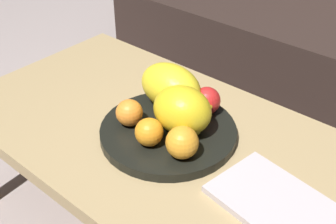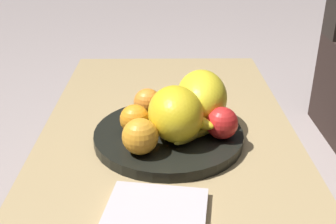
{
  "view_description": "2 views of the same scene",
  "coord_description": "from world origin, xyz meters",
  "px_view_note": "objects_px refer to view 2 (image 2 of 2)",
  "views": [
    {
      "loc": [
        0.58,
        -0.67,
        1.09
      ],
      "look_at": [
        0.01,
        -0.0,
        0.47
      ],
      "focal_mm": 46.16,
      "sensor_mm": 36.0,
      "label": 1
    },
    {
      "loc": [
        0.88,
        -0.01,
        0.9
      ],
      "look_at": [
        0.01,
        -0.0,
        0.47
      ],
      "focal_mm": 44.82,
      "sensor_mm": 36.0,
      "label": 2
    }
  ],
  "objects_px": {
    "coffee_table": "(168,153)",
    "banana_bunch": "(193,124)",
    "orange_left": "(135,119)",
    "apple_right": "(222,123)",
    "melon_large_front": "(176,114)",
    "melon_smaller_beside": "(202,97)",
    "fruit_bowl": "(168,136)",
    "orange_right": "(148,102)",
    "orange_front": "(140,136)"
  },
  "relations": [
    {
      "from": "orange_left",
      "to": "apple_right",
      "type": "bearing_deg",
      "value": 82.91
    },
    {
      "from": "melon_smaller_beside",
      "to": "orange_left",
      "type": "distance_m",
      "value": 0.17
    },
    {
      "from": "coffee_table",
      "to": "melon_large_front",
      "type": "relative_size",
      "value": 7.82
    },
    {
      "from": "banana_bunch",
      "to": "apple_right",
      "type": "bearing_deg",
      "value": 84.86
    },
    {
      "from": "melon_smaller_beside",
      "to": "orange_front",
      "type": "xyz_separation_m",
      "value": [
        0.16,
        -0.14,
        -0.02
      ]
    },
    {
      "from": "fruit_bowl",
      "to": "melon_large_front",
      "type": "height_order",
      "value": "melon_large_front"
    },
    {
      "from": "melon_large_front",
      "to": "banana_bunch",
      "type": "bearing_deg",
      "value": 99.38
    },
    {
      "from": "melon_smaller_beside",
      "to": "orange_right",
      "type": "xyz_separation_m",
      "value": [
        -0.03,
        -0.13,
        -0.03
      ]
    },
    {
      "from": "fruit_bowl",
      "to": "orange_front",
      "type": "bearing_deg",
      "value": -32.35
    },
    {
      "from": "banana_bunch",
      "to": "fruit_bowl",
      "type": "bearing_deg",
      "value": -113.63
    },
    {
      "from": "orange_front",
      "to": "apple_right",
      "type": "distance_m",
      "value": 0.19
    },
    {
      "from": "orange_left",
      "to": "apple_right",
      "type": "distance_m",
      "value": 0.2
    },
    {
      "from": "banana_bunch",
      "to": "melon_large_front",
      "type": "bearing_deg",
      "value": -80.62
    },
    {
      "from": "fruit_bowl",
      "to": "melon_large_front",
      "type": "distance_m",
      "value": 0.08
    },
    {
      "from": "melon_large_front",
      "to": "melon_smaller_beside",
      "type": "xyz_separation_m",
      "value": [
        -0.09,
        0.07,
        -0.0
      ]
    },
    {
      "from": "orange_right",
      "to": "orange_left",
      "type": "bearing_deg",
      "value": -15.84
    },
    {
      "from": "fruit_bowl",
      "to": "apple_right",
      "type": "bearing_deg",
      "value": 75.72
    },
    {
      "from": "melon_smaller_beside",
      "to": "banana_bunch",
      "type": "xyz_separation_m",
      "value": [
        0.09,
        -0.02,
        -0.03
      ]
    },
    {
      "from": "coffee_table",
      "to": "orange_right",
      "type": "xyz_separation_m",
      "value": [
        -0.08,
        -0.05,
        0.1
      ]
    },
    {
      "from": "melon_large_front",
      "to": "coffee_table",
      "type": "bearing_deg",
      "value": -159.71
    },
    {
      "from": "fruit_bowl",
      "to": "orange_left",
      "type": "distance_m",
      "value": 0.09
    },
    {
      "from": "fruit_bowl",
      "to": "orange_right",
      "type": "xyz_separation_m",
      "value": [
        -0.09,
        -0.05,
        0.05
      ]
    },
    {
      "from": "fruit_bowl",
      "to": "melon_smaller_beside",
      "type": "distance_m",
      "value": 0.13
    },
    {
      "from": "banana_bunch",
      "to": "coffee_table",
      "type": "bearing_deg",
      "value": -121.65
    },
    {
      "from": "coffee_table",
      "to": "banana_bunch",
      "type": "relative_size",
      "value": 7.35
    },
    {
      "from": "orange_front",
      "to": "orange_left",
      "type": "relative_size",
      "value": 1.12
    },
    {
      "from": "apple_right",
      "to": "melon_smaller_beside",
      "type": "bearing_deg",
      "value": -156.93
    },
    {
      "from": "coffee_table",
      "to": "fruit_bowl",
      "type": "bearing_deg",
      "value": -6.73
    },
    {
      "from": "coffee_table",
      "to": "apple_right",
      "type": "height_order",
      "value": "apple_right"
    },
    {
      "from": "coffee_table",
      "to": "fruit_bowl",
      "type": "xyz_separation_m",
      "value": [
        0.01,
        -0.0,
        0.05
      ]
    },
    {
      "from": "coffee_table",
      "to": "melon_large_front",
      "type": "bearing_deg",
      "value": 20.29
    },
    {
      "from": "orange_left",
      "to": "orange_right",
      "type": "height_order",
      "value": "same"
    },
    {
      "from": "orange_front",
      "to": "apple_right",
      "type": "height_order",
      "value": "orange_front"
    },
    {
      "from": "melon_smaller_beside",
      "to": "orange_front",
      "type": "relative_size",
      "value": 2.36
    },
    {
      "from": "orange_front",
      "to": "orange_right",
      "type": "bearing_deg",
      "value": 177.02
    },
    {
      "from": "melon_smaller_beside",
      "to": "orange_right",
      "type": "height_order",
      "value": "melon_smaller_beside"
    },
    {
      "from": "fruit_bowl",
      "to": "orange_left",
      "type": "relative_size",
      "value": 5.05
    },
    {
      "from": "coffee_table",
      "to": "melon_large_front",
      "type": "height_order",
      "value": "melon_large_front"
    },
    {
      "from": "melon_large_front",
      "to": "orange_front",
      "type": "relative_size",
      "value": 1.93
    },
    {
      "from": "apple_right",
      "to": "orange_right",
      "type": "bearing_deg",
      "value": -124.4
    },
    {
      "from": "orange_front",
      "to": "orange_right",
      "type": "height_order",
      "value": "orange_front"
    },
    {
      "from": "coffee_table",
      "to": "banana_bunch",
      "type": "xyz_separation_m",
      "value": [
        0.03,
        0.06,
        0.1
      ]
    },
    {
      "from": "melon_smaller_beside",
      "to": "orange_right",
      "type": "relative_size",
      "value": 2.64
    },
    {
      "from": "orange_left",
      "to": "fruit_bowl",
      "type": "bearing_deg",
      "value": 94.67
    },
    {
      "from": "apple_right",
      "to": "banana_bunch",
      "type": "height_order",
      "value": "apple_right"
    },
    {
      "from": "melon_smaller_beside",
      "to": "orange_left",
      "type": "bearing_deg",
      "value": -67.05
    },
    {
      "from": "melon_smaller_beside",
      "to": "banana_bunch",
      "type": "bearing_deg",
      "value": -16.01
    },
    {
      "from": "orange_front",
      "to": "banana_bunch",
      "type": "xyz_separation_m",
      "value": [
        -0.07,
        0.12,
        -0.01
      ]
    },
    {
      "from": "melon_large_front",
      "to": "banana_bunch",
      "type": "xyz_separation_m",
      "value": [
        -0.01,
        0.04,
        -0.03
      ]
    },
    {
      "from": "apple_right",
      "to": "banana_bunch",
      "type": "xyz_separation_m",
      "value": [
        -0.01,
        -0.06,
        -0.01
      ]
    }
  ]
}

